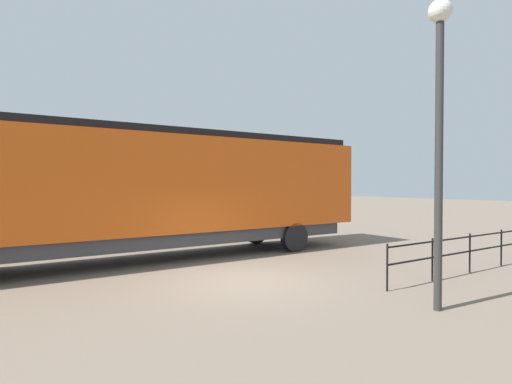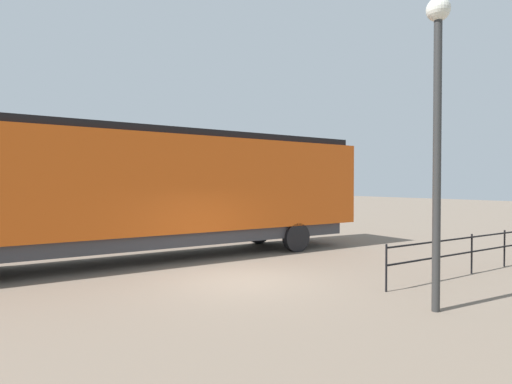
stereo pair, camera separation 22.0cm
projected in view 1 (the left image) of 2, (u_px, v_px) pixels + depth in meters
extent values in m
plane|color=#756656|center=(243.00, 280.00, 11.01)|extent=(120.00, 120.00, 0.00)
cube|color=#D15114|center=(149.00, 184.00, 13.85)|extent=(2.96, 16.26, 3.16)
cube|color=black|center=(307.00, 195.00, 17.73)|extent=(2.84, 2.33, 2.21)
cube|color=black|center=(149.00, 133.00, 13.81)|extent=(2.66, 15.61, 0.24)
cube|color=#38383D|center=(150.00, 237.00, 13.88)|extent=(2.66, 14.96, 0.45)
cylinder|color=black|center=(256.00, 231.00, 17.88)|extent=(0.30, 1.10, 1.10)
cylinder|color=black|center=(294.00, 237.00, 15.68)|extent=(0.30, 1.10, 1.10)
cylinder|color=#2D2D2D|center=(439.00, 165.00, 8.34)|extent=(0.16, 0.16, 5.93)
sphere|color=silver|center=(440.00, 11.00, 8.28)|extent=(0.47, 0.47, 0.47)
cube|color=black|center=(486.00, 234.00, 12.44)|extent=(0.04, 9.19, 0.04)
cube|color=black|center=(486.00, 248.00, 12.45)|extent=(0.04, 9.19, 0.04)
cylinder|color=black|center=(387.00, 267.00, 9.89)|extent=(0.05, 0.05, 1.15)
cylinder|color=black|center=(432.00, 260.00, 10.91)|extent=(0.05, 0.05, 1.15)
cylinder|color=black|center=(470.00, 253.00, 11.94)|extent=(0.05, 0.05, 1.15)
cylinder|color=black|center=(501.00, 248.00, 12.96)|extent=(0.05, 0.05, 1.15)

